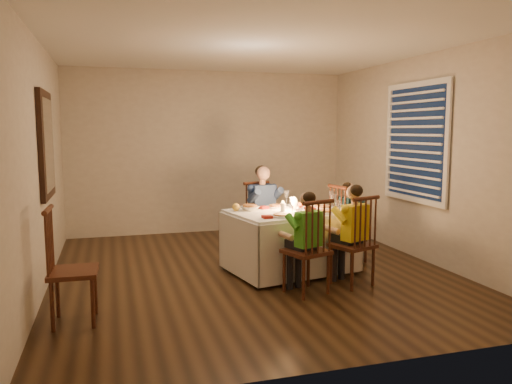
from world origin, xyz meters
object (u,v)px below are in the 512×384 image
object	(u,v)px
dining_table	(290,228)
chair_near_right	(351,285)
chair_end	(347,261)
child_green	(306,293)
chair_extra	(76,322)
chair_near_left	(306,293)
chair_adult	(263,256)
child_teal	(347,261)
serving_bowl	(250,208)
child_yellow	(351,285)
adult	(263,256)

from	to	relation	value
dining_table	chair_near_right	size ratio (longest dim) A/B	1.59
chair_end	child_green	size ratio (longest dim) A/B	0.93
chair_extra	chair_near_left	bearing A→B (deg)	-83.73
chair_adult	chair_extra	world-z (taller)	chair_extra
child_teal	serving_bowl	distance (m)	1.50
child_yellow	serving_bowl	distance (m)	1.45
child_teal	serving_bowl	xyz separation A→B (m)	(-1.31, -0.04, 0.75)
chair_adult	chair_end	world-z (taller)	same
chair_end	child_green	xyz separation A→B (m)	(-0.98, -1.02, 0.00)
chair_near_left	child_yellow	distance (m)	0.59
chair_extra	dining_table	bearing A→B (deg)	-65.33
chair_near_left	chair_extra	distance (m)	2.22
chair_adult	child_teal	size ratio (longest dim) A/B	0.97
dining_table	adult	bearing A→B (deg)	86.18
chair_adult	adult	size ratio (longest dim) A/B	0.82
child_green	child_yellow	world-z (taller)	child_yellow
serving_bowl	chair_near_right	bearing A→B (deg)	-43.58
chair_near_right	serving_bowl	distance (m)	1.45
chair_near_left	adult	xyz separation A→B (m)	(0.02, 1.55, 0.00)
serving_bowl	chair_extra	bearing A→B (deg)	-148.86
chair_extra	child_yellow	distance (m)	2.81
chair_near_left	adult	size ratio (longest dim) A/B	0.82
chair_near_left	serving_bowl	xyz separation A→B (m)	(-0.32, 0.97, 0.75)
chair_end	adult	world-z (taller)	adult
dining_table	chair_end	world-z (taller)	dining_table
child_yellow	dining_table	bearing A→B (deg)	-76.72
chair_near_left	chair_end	distance (m)	1.42
adult	child_teal	size ratio (longest dim) A/B	1.19
chair_adult	chair_near_right	bearing A→B (deg)	-83.20
chair_extra	serving_bowl	distance (m)	2.33
chair_extra	chair_adult	bearing A→B (deg)	-50.51
chair_near_left	chair_end	bearing A→B (deg)	-152.57
child_green	chair_extra	bearing A→B (deg)	-14.16
chair_near_right	child_teal	size ratio (longest dim) A/B	0.97
chair_adult	serving_bowl	distance (m)	1.01
child_green	serving_bowl	bearing A→B (deg)	-90.25
chair_near_right	adult	distance (m)	1.54
chair_near_right	adult	xyz separation A→B (m)	(-0.55, 1.44, 0.00)
dining_table	chair_extra	world-z (taller)	dining_table
adult	dining_table	bearing A→B (deg)	-96.64
chair_near_left	child_teal	xyz separation A→B (m)	(0.98, 1.02, 0.00)
chair_extra	serving_bowl	xyz separation A→B (m)	(1.89, 1.14, 0.75)
dining_table	child_teal	xyz separation A→B (m)	(0.86, 0.21, -0.51)
dining_table	chair_extra	xyz separation A→B (m)	(-2.34, -0.98, -0.51)
child_yellow	child_teal	distance (m)	0.99
chair_extra	adult	distance (m)	2.83
chair_end	chair_extra	xyz separation A→B (m)	(-3.20, -1.19, 0.00)
adult	child_yellow	world-z (taller)	adult
adult	chair_extra	bearing A→B (deg)	-156.66
chair_adult	child_yellow	distance (m)	1.54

